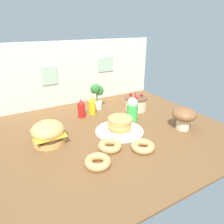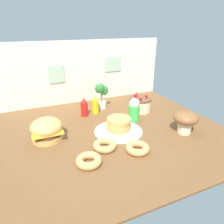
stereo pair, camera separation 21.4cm
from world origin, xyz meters
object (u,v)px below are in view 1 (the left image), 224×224
(mustard_bottle, at_px, (92,106))
(donut_vanilla, at_px, (143,146))
(potted_plant, at_px, (97,95))
(layer_cake, at_px, (136,103))
(ketchup_bottle, at_px, (81,109))
(cream_soda_cup, at_px, (132,109))
(pancake_stack, at_px, (120,125))
(donut_pink_glaze, at_px, (98,161))
(mushroom_stool, at_px, (184,116))
(burger, at_px, (48,133))
(donut_chocolate, at_px, (110,145))

(mustard_bottle, xyz_separation_m, donut_vanilla, (0.06, -0.93, -0.07))
(potted_plant, bearing_deg, layer_cake, -33.31)
(ketchup_bottle, bearing_deg, potted_plant, 27.74)
(cream_soda_cup, bearing_deg, pancake_stack, -149.18)
(donut_pink_glaze, bearing_deg, mushroom_stool, 5.44)
(mustard_bottle, relative_size, mushroom_stool, 0.91)
(pancake_stack, relative_size, layer_cake, 1.36)
(burger, distance_m, mushroom_stool, 1.35)
(pancake_stack, relative_size, potted_plant, 1.11)
(layer_cake, bearing_deg, ketchup_bottle, 169.47)
(burger, height_order, mustard_bottle, mustard_bottle)
(ketchup_bottle, bearing_deg, donut_chocolate, -92.94)
(ketchup_bottle, relative_size, mustard_bottle, 1.00)
(burger, relative_size, pancake_stack, 0.78)
(pancake_stack, height_order, layer_cake, layer_cake)
(mustard_bottle, bearing_deg, donut_pink_glaze, -112.22)
(burger, xyz_separation_m, potted_plant, (0.75, 0.53, 0.08))
(ketchup_bottle, bearing_deg, cream_soda_cup, -36.98)
(donut_vanilla, height_order, potted_plant, potted_plant)
(pancake_stack, bearing_deg, donut_pink_glaze, -138.52)
(ketchup_bottle, xyz_separation_m, donut_vanilla, (0.21, -0.91, -0.07))
(mustard_bottle, bearing_deg, burger, -147.14)
(ketchup_bottle, height_order, potted_plant, potted_plant)
(layer_cake, bearing_deg, donut_vanilla, -121.87)
(burger, xyz_separation_m, mushroom_stool, (1.28, -0.42, 0.04))
(layer_cake, bearing_deg, donut_chocolate, -139.36)
(cream_soda_cup, height_order, potted_plant, potted_plant)
(mushroom_stool, bearing_deg, donut_vanilla, -170.57)
(donut_chocolate, bearing_deg, potted_plant, 70.76)
(donut_vanilla, bearing_deg, potted_plant, 86.27)
(ketchup_bottle, xyz_separation_m, mushroom_stool, (0.80, -0.81, 0.04))
(ketchup_bottle, height_order, mushroom_stool, mushroom_stool)
(mustard_bottle, xyz_separation_m, cream_soda_cup, (0.33, -0.38, 0.03))
(layer_cake, distance_m, potted_plant, 0.51)
(mustard_bottle, relative_size, potted_plant, 0.66)
(pancake_stack, height_order, cream_soda_cup, cream_soda_cup)
(layer_cake, xyz_separation_m, potted_plant, (-0.41, 0.27, 0.10))
(pancake_stack, bearing_deg, cream_soda_cup, 30.82)
(ketchup_bottle, relative_size, cream_soda_cup, 0.67)
(donut_pink_glaze, xyz_separation_m, potted_plant, (0.51, 1.05, 0.15))
(mustard_bottle, xyz_separation_m, donut_pink_glaze, (-0.38, -0.93, -0.07))
(layer_cake, xyz_separation_m, donut_pink_glaze, (-0.92, -0.78, -0.05))
(donut_pink_glaze, height_order, potted_plant, potted_plant)
(burger, distance_m, potted_plant, 0.92)
(pancake_stack, height_order, potted_plant, potted_plant)
(pancake_stack, relative_size, donut_vanilla, 1.83)
(layer_cake, height_order, mustard_bottle, mustard_bottle)
(donut_vanilla, bearing_deg, mustard_bottle, 93.71)
(mustard_bottle, distance_m, mushroom_stool, 1.06)
(mustard_bottle, bearing_deg, potted_plant, 43.82)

